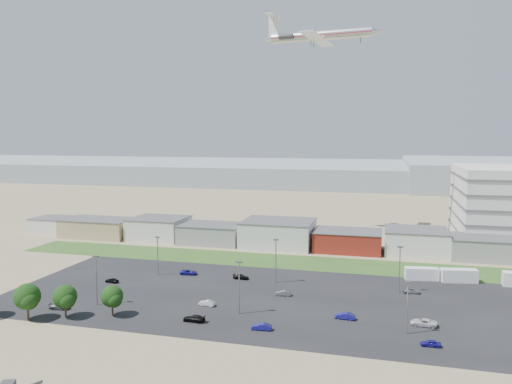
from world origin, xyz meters
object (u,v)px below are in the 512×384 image
(airliner, at_px, (321,35))
(parked_car_7, at_px, (283,293))
(parked_car_4, at_px, (207,303))
(parked_car_5, at_px, (112,280))
(parked_car_0, at_px, (424,322))
(parked_car_2, at_px, (430,343))
(parked_car_9, at_px, (189,272))
(parked_car_6, at_px, (241,277))
(parked_car_13, at_px, (262,327))
(box_trailer_a, at_px, (422,274))
(parked_car_8, at_px, (412,291))
(parked_car_1, at_px, (345,316))
(parked_car_10, at_px, (60,306))
(parked_car_3, at_px, (194,318))

(airliner, distance_m, parked_car_7, 97.61)
(airliner, bearing_deg, parked_car_4, -91.51)
(parked_car_5, bearing_deg, parked_car_0, 88.61)
(parked_car_2, relative_size, parked_car_4, 0.95)
(parked_car_5, bearing_deg, parked_car_9, 133.11)
(parked_car_6, bearing_deg, parked_car_7, -124.87)
(parked_car_5, relative_size, parked_car_7, 0.96)
(parked_car_5, relative_size, parked_car_6, 0.84)
(parked_car_7, height_order, parked_car_13, parked_car_13)
(box_trailer_a, relative_size, parked_car_9, 1.80)
(parked_car_8, relative_size, parked_car_9, 0.86)
(parked_car_5, distance_m, parked_car_7, 41.67)
(parked_car_1, xyz_separation_m, parked_car_13, (-14.16, -9.28, -0.03))
(parked_car_6, distance_m, parked_car_13, 32.67)
(parked_car_8, relative_size, parked_car_10, 0.86)
(box_trailer_a, relative_size, parked_car_10, 1.80)
(parked_car_2, bearing_deg, parked_car_8, -176.93)
(parked_car_3, bearing_deg, parked_car_1, 110.89)
(parked_car_7, bearing_deg, parked_car_5, -94.90)
(parked_car_9, distance_m, parked_car_10, 34.07)
(airliner, height_order, parked_car_0, airliner)
(parked_car_0, height_order, parked_car_4, parked_car_0)
(parked_car_0, xyz_separation_m, parked_car_13, (-28.48, -9.52, -0.05))
(box_trailer_a, xyz_separation_m, parked_car_2, (-1.09, -40.61, -0.92))
(airliner, distance_m, parked_car_8, 95.95)
(box_trailer_a, xyz_separation_m, parked_car_10, (-72.33, -40.67, -0.84))
(airliner, bearing_deg, parked_car_3, -90.15)
(parked_car_4, bearing_deg, parked_car_6, -176.51)
(parked_car_1, distance_m, parked_car_10, 57.15)
(parked_car_1, xyz_separation_m, parked_car_6, (-26.92, 20.79, -0.06))
(parked_car_4, height_order, parked_car_10, parked_car_10)
(box_trailer_a, height_order, parked_car_7, box_trailer_a)
(parked_car_4, height_order, parked_car_7, parked_car_4)
(airliner, xyz_separation_m, parked_car_4, (-12.20, -80.07, -68.38))
(parked_car_3, height_order, parked_car_7, parked_car_3)
(parked_car_4, height_order, parked_car_5, parked_car_4)
(parked_car_6, relative_size, parked_car_7, 1.15)
(airliner, height_order, parked_car_3, airliner)
(parked_car_0, distance_m, parked_car_13, 30.03)
(parked_car_2, bearing_deg, parked_car_6, -125.97)
(parked_car_1, bearing_deg, parked_car_8, 152.33)
(parked_car_1, distance_m, parked_car_13, 16.93)
(parked_car_0, xyz_separation_m, parked_car_9, (-55.19, 21.01, -0.05))
(parked_car_4, xyz_separation_m, parked_car_10, (-28.17, -9.49, 0.06))
(parked_car_1, relative_size, parked_car_9, 0.89)
(parked_car_0, xyz_separation_m, parked_car_6, (-41.25, 20.55, -0.08))
(parked_car_6, bearing_deg, parked_car_10, 138.61)
(parked_car_8, height_order, parked_car_10, parked_car_8)
(parked_car_8, distance_m, parked_car_9, 53.94)
(parked_car_13, bearing_deg, parked_car_6, -161.51)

